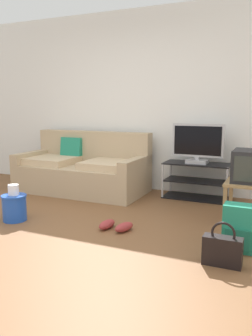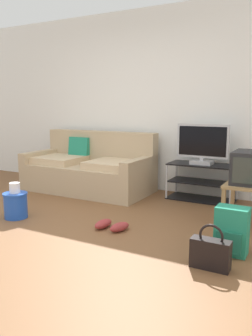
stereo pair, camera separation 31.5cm
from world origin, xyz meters
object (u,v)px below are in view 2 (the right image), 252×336
at_px(couch, 90,170).
at_px(backpack, 232,231).
at_px(tv_stand, 201,182).
at_px(flat_tv, 202,145).
at_px(sneakers_pair, 111,225).
at_px(handbag, 210,253).
at_px(side_table, 251,191).
at_px(cleaning_bucket, 16,203).

distance_m(couch, backpack, 2.81).
xyz_separation_m(tv_stand, flat_tv, (-0.00, -0.02, 0.52)).
bearing_deg(sneakers_pair, flat_tv, 73.37).
bearing_deg(tv_stand, flat_tv, -90.00).
bearing_deg(handbag, backpack, 77.28).
height_order(flat_tv, side_table, flat_tv).
distance_m(tv_stand, side_table, 1.12).
xyz_separation_m(tv_stand, handbag, (0.68, -2.00, -0.12)).
bearing_deg(backpack, couch, 176.02).
height_order(handbag, sneakers_pair, handbag).
bearing_deg(handbag, couch, 143.44).
height_order(side_table, backpack, side_table).
height_order(tv_stand, cleaning_bucket, tv_stand).
bearing_deg(tv_stand, backpack, -65.06).
relative_size(side_table, handbag, 1.41).
distance_m(backpack, sneakers_pair, 1.25).
bearing_deg(couch, sneakers_pair, -48.55).
height_order(tv_stand, side_table, tv_stand).
distance_m(side_table, handbag, 1.24).
bearing_deg(side_table, flat_tv, 134.93).
relative_size(flat_tv, sneakers_pair, 1.97).
bearing_deg(tv_stand, handbag, -71.28).
height_order(couch, tv_stand, couch).
relative_size(tv_stand, backpack, 2.14).
bearing_deg(sneakers_pair, backpack, -0.94).
relative_size(tv_stand, cleaning_bucket, 2.18).
height_order(backpack, handbag, backpack).
bearing_deg(flat_tv, backpack, -64.76).
height_order(cleaning_bucket, sneakers_pair, cleaning_bucket).
height_order(backpack, sneakers_pair, backpack).
bearing_deg(cleaning_bucket, tv_stand, 47.54).
bearing_deg(handbag, sneakers_pair, 161.50).
distance_m(flat_tv, backpack, 1.87).
relative_size(side_table, backpack, 1.23).
xyz_separation_m(couch, sneakers_pair, (1.20, -1.36, -0.27)).
xyz_separation_m(flat_tv, handbag, (0.68, -1.98, -0.64)).
relative_size(backpack, handbag, 1.15).
height_order(flat_tv, sneakers_pair, flat_tv).
distance_m(backpack, handbag, 0.38).
bearing_deg(backpack, handbag, -77.17).
relative_size(tv_stand, flat_tv, 1.29).
bearing_deg(side_table, backpack, -90.73).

